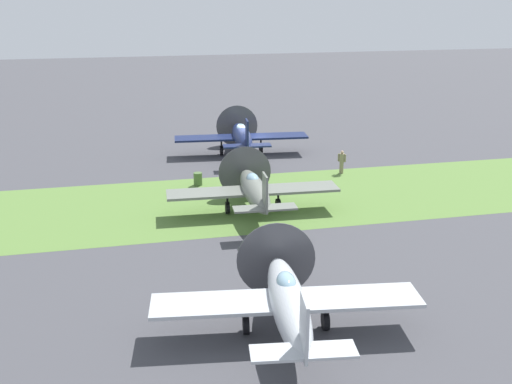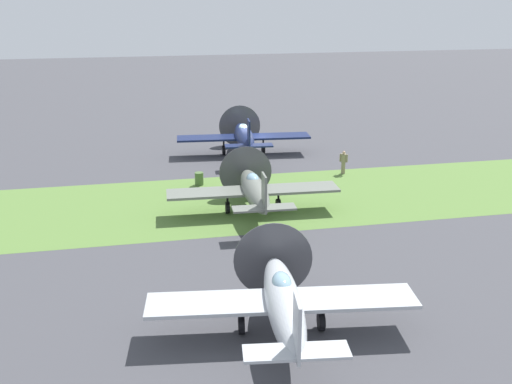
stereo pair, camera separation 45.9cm
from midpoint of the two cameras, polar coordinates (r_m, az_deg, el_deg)
ground_plane at (r=48.98m, az=0.09°, el=3.58°), size 160.00×160.00×0.00m
grass_verge at (r=38.81m, az=3.36°, el=-0.59°), size 120.00×11.00×0.01m
airplane_lead at (r=48.51m, az=-0.90°, el=5.43°), size 11.01×8.71×3.91m
airplane_wingman at (r=35.51m, az=0.18°, el=0.24°), size 10.50×8.32×3.75m
airplane_trail at (r=23.17m, az=3.20°, el=-10.42°), size 10.72×8.51×3.80m
ground_crew_chief at (r=44.24m, az=8.72°, el=2.91°), size 0.51×0.44×1.73m
fuel_drum at (r=41.43m, az=-5.19°, el=1.28°), size 0.60×0.60×0.90m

